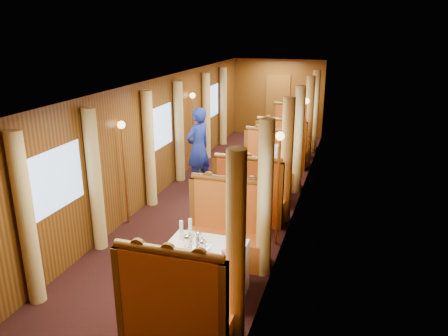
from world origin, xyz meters
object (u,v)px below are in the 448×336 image
at_px(table_mid, 261,185).
at_px(banquette_mid_fwd, 249,200).
at_px(table_far, 287,143).
at_px(tea_tray, 198,245).
at_px(banquette_far_aft, 293,134).
at_px(banquette_near_fwd, 176,312).
at_px(teapot_right, 203,247).
at_px(banquette_near_aft, 227,235).
at_px(banquette_far_fwd, 281,151).
at_px(rose_vase_mid, 262,159).
at_px(passenger, 269,157).
at_px(steward, 198,148).
at_px(teapot_back, 199,238).
at_px(fruit_plate, 227,253).
at_px(rose_vase_far, 288,124).
at_px(teapot_left, 188,242).
at_px(table_near, 206,271).
at_px(banquette_mid_aft, 270,168).

distance_m(table_mid, banquette_mid_fwd, 1.02).
height_order(table_far, tea_tray, tea_tray).
bearing_deg(tea_tray, banquette_far_aft, 89.36).
xyz_separation_m(banquette_near_fwd, tea_tray, (-0.09, 0.99, 0.33)).
bearing_deg(teapot_right, banquette_near_fwd, -89.92).
height_order(banquette_near_aft, banquette_far_fwd, same).
relative_size(banquette_near_fwd, rose_vase_mid, 3.72).
relative_size(table_far, passenger, 1.38).
bearing_deg(steward, rose_vase_mid, 98.23).
xyz_separation_m(teapot_right, teapot_back, (-0.14, 0.22, -0.00)).
distance_m(banquette_far_aft, fruit_plate, 8.17).
distance_m(table_far, teapot_back, 6.94).
relative_size(banquette_far_fwd, rose_vase_far, 3.72).
relative_size(banquette_far_fwd, fruit_plate, 6.03).
distance_m(tea_tray, passenger, 4.32).
bearing_deg(rose_vase_far, fruit_plate, -87.25).
bearing_deg(table_far, teapot_left, -91.68).
bearing_deg(passenger, table_near, -90.00).
distance_m(banquette_mid_fwd, teapot_left, 2.62).
relative_size(table_far, teapot_right, 6.61).
distance_m(table_mid, banquette_mid_aft, 1.02).
bearing_deg(table_far, passenger, -90.00).
distance_m(banquette_near_aft, table_mid, 2.49).
height_order(banquette_far_fwd, tea_tray, banquette_far_fwd).
xyz_separation_m(banquette_mid_aft, rose_vase_mid, (0.01, -1.00, 0.50)).
height_order(rose_vase_mid, passenger, passenger).
distance_m(banquette_far_fwd, fruit_plate, 6.15).
bearing_deg(steward, banquette_near_aft, 52.56).
bearing_deg(table_mid, rose_vase_mid, 49.44).
relative_size(banquette_near_aft, banquette_far_aft, 1.00).
distance_m(banquette_far_fwd, teapot_right, 6.14).
xyz_separation_m(table_far, passenger, (-0.00, -2.71, 0.37)).
distance_m(table_far, banquette_far_fwd, 1.02).
relative_size(banquette_near_aft, table_far, 1.28).
bearing_deg(rose_vase_far, banquette_far_aft, 89.78).
relative_size(banquette_near_fwd, teapot_left, 7.68).
height_order(table_near, banquette_mid_aft, banquette_mid_aft).
relative_size(banquette_far_fwd, teapot_left, 7.68).
bearing_deg(fruit_plate, table_far, 92.71).
distance_m(teapot_back, fruit_plate, 0.51).
bearing_deg(passenger, banquette_far_fwd, 90.00).
xyz_separation_m(banquette_far_fwd, banquette_far_aft, (0.00, 2.03, 0.00)).
bearing_deg(teapot_left, teapot_back, 87.79).
distance_m(banquette_mid_aft, teapot_left, 4.63).
xyz_separation_m(banquette_mid_aft, passenger, (-0.00, -0.22, 0.32)).
bearing_deg(passenger, teapot_right, -89.82).
xyz_separation_m(banquette_near_aft, steward, (-1.55, 2.97, 0.49)).
bearing_deg(banquette_far_aft, fruit_plate, -87.62).
xyz_separation_m(banquette_near_fwd, banquette_far_aft, (0.00, 9.03, 0.00)).
bearing_deg(banquette_far_aft, table_mid, -90.00).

